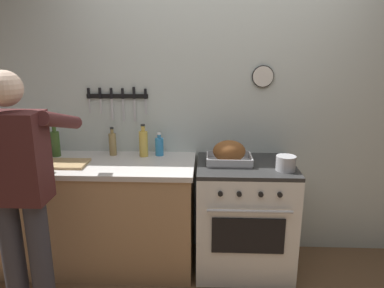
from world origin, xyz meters
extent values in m
cube|color=silver|center=(0.00, 1.35, 1.30)|extent=(6.00, 0.10, 2.60)
cube|color=black|center=(-0.84, 1.29, 1.39)|extent=(0.52, 0.02, 0.04)
cube|color=silver|center=(-1.08, 1.28, 1.30)|extent=(0.01, 0.00, 0.12)
cube|color=black|center=(-1.08, 1.28, 1.41)|extent=(0.02, 0.02, 0.09)
cube|color=silver|center=(-0.99, 1.28, 1.30)|extent=(0.02, 0.00, 0.13)
cube|color=black|center=(-0.99, 1.28, 1.41)|extent=(0.02, 0.02, 0.09)
cube|color=silver|center=(-0.89, 1.28, 1.27)|extent=(0.02, 0.00, 0.18)
cube|color=black|center=(-0.89, 1.28, 1.41)|extent=(0.02, 0.02, 0.09)
cube|color=silver|center=(-0.80, 1.28, 1.27)|extent=(0.02, 0.00, 0.20)
cube|color=black|center=(-0.80, 1.28, 1.41)|extent=(0.02, 0.02, 0.09)
cube|color=silver|center=(-0.70, 1.28, 1.27)|extent=(0.02, 0.00, 0.19)
cube|color=black|center=(-0.70, 1.28, 1.42)|extent=(0.02, 0.02, 0.10)
cube|color=silver|center=(-0.61, 1.28, 1.30)|extent=(0.02, 0.00, 0.13)
cube|color=black|center=(-0.61, 1.28, 1.41)|extent=(0.02, 0.02, 0.08)
cylinder|color=white|center=(0.36, 1.28, 1.55)|extent=(0.16, 0.02, 0.16)
torus|color=black|center=(0.36, 1.28, 1.55)|extent=(0.18, 0.02, 0.18)
cube|color=tan|center=(-1.20, 0.99, 0.43)|extent=(2.00, 0.62, 0.86)
cube|color=silver|center=(-1.20, 0.99, 0.88)|extent=(2.03, 0.65, 0.04)
cube|color=white|center=(0.22, 0.99, 0.43)|extent=(0.76, 0.62, 0.87)
cube|color=black|center=(0.22, 0.67, 0.45)|extent=(0.53, 0.01, 0.28)
cube|color=#2D2D2D|center=(0.22, 0.99, 0.89)|extent=(0.76, 0.62, 0.03)
cylinder|color=black|center=(0.01, 0.67, 0.78)|extent=(0.04, 0.02, 0.04)
cylinder|color=black|center=(0.14, 0.67, 0.78)|extent=(0.04, 0.02, 0.04)
cylinder|color=black|center=(0.30, 0.67, 0.78)|extent=(0.04, 0.02, 0.04)
cylinder|color=black|center=(0.43, 0.67, 0.78)|extent=(0.04, 0.02, 0.04)
cylinder|color=silver|center=(0.22, 0.65, 0.66)|extent=(0.61, 0.02, 0.02)
cylinder|color=#383842|center=(-1.34, 0.32, 0.43)|extent=(0.14, 0.14, 0.86)
cylinder|color=#383842|center=(-1.16, 0.32, 0.43)|extent=(0.14, 0.14, 0.86)
cube|color=#4C2323|center=(-1.25, 0.32, 1.14)|extent=(0.38, 0.22, 0.56)
sphere|color=beige|center=(-1.25, 0.32, 1.55)|extent=(0.21, 0.21, 0.21)
cylinder|color=#4C2323|center=(-1.04, 0.56, 1.32)|extent=(0.09, 0.55, 0.22)
cube|color=#B7B7BC|center=(0.09, 1.00, 0.91)|extent=(0.34, 0.25, 0.01)
cube|color=#B7B7BC|center=(0.09, 0.87, 0.94)|extent=(0.34, 0.01, 0.05)
cube|color=#B7B7BC|center=(0.09, 1.12, 0.94)|extent=(0.34, 0.01, 0.05)
cube|color=#B7B7BC|center=(-0.08, 1.00, 0.94)|extent=(0.01, 0.25, 0.05)
cube|color=#B7B7BC|center=(0.26, 1.00, 0.94)|extent=(0.01, 0.25, 0.05)
ellipsoid|color=brown|center=(0.09, 1.00, 1.00)|extent=(0.25, 0.18, 0.17)
cylinder|color=#B7B7BC|center=(0.50, 0.85, 0.96)|extent=(0.15, 0.15, 0.11)
cube|color=tan|center=(-1.20, 0.90, 0.91)|extent=(0.36, 0.24, 0.02)
cylinder|color=#338CCC|center=(-0.49, 1.19, 0.97)|extent=(0.07, 0.07, 0.15)
cylinder|color=#338CCC|center=(-0.49, 1.19, 1.06)|extent=(0.03, 0.03, 0.03)
cylinder|color=white|center=(-0.49, 1.19, 1.09)|extent=(0.03, 0.03, 0.01)
cylinder|color=#997F4C|center=(-0.88, 1.18, 0.99)|extent=(0.06, 0.06, 0.18)
cylinder|color=#997F4C|center=(-0.88, 1.18, 1.11)|extent=(0.03, 0.03, 0.04)
cylinder|color=black|center=(-0.88, 1.18, 1.13)|extent=(0.03, 0.03, 0.01)
cylinder|color=#385623|center=(-1.35, 1.13, 1.00)|extent=(0.07, 0.07, 0.21)
cylinder|color=#385623|center=(-1.35, 1.13, 1.13)|extent=(0.03, 0.03, 0.05)
cylinder|color=black|center=(-1.35, 1.13, 1.16)|extent=(0.04, 0.04, 0.01)
cylinder|color=gold|center=(-0.61, 1.16, 1.01)|extent=(0.07, 0.07, 0.21)
cylinder|color=gold|center=(-0.61, 1.16, 1.14)|extent=(0.03, 0.03, 0.05)
cylinder|color=black|center=(-0.61, 1.16, 1.17)|extent=(0.04, 0.04, 0.01)
camera|label=1|loc=(-0.09, -1.69, 1.78)|focal=33.53mm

